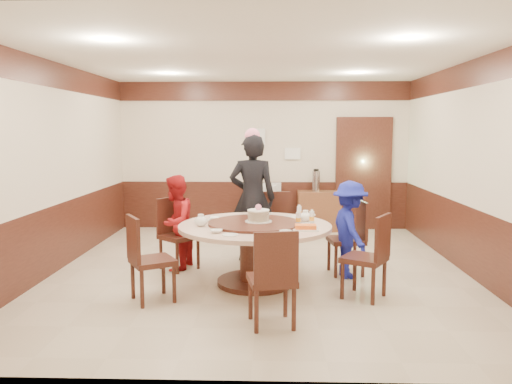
{
  "coord_description": "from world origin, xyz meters",
  "views": [
    {
      "loc": [
        0.15,
        -6.58,
        1.9
      ],
      "look_at": [
        -0.05,
        -0.19,
        1.1
      ],
      "focal_mm": 35.0,
      "sensor_mm": 36.0,
      "label": 1
    }
  ],
  "objects_px": {
    "birthday_cake": "(258,216)",
    "person_red": "(176,223)",
    "person_standing": "(252,198)",
    "tv_stand": "(263,217)",
    "thermos": "(316,181)",
    "shrimp_platter": "(306,228)",
    "television": "(263,194)",
    "side_cabinet": "(319,211)",
    "person_blue": "(350,230)",
    "banquet_table": "(255,242)"
  },
  "relations": [
    {
      "from": "birthday_cake",
      "to": "person_red",
      "type": "bearing_deg",
      "value": 151.65
    },
    {
      "from": "person_standing",
      "to": "tv_stand",
      "type": "bearing_deg",
      "value": -92.88
    },
    {
      "from": "thermos",
      "to": "shrimp_platter",
      "type": "bearing_deg",
      "value": -96.8
    },
    {
      "from": "television",
      "to": "side_cabinet",
      "type": "height_order",
      "value": "television"
    },
    {
      "from": "thermos",
      "to": "television",
      "type": "bearing_deg",
      "value": -178.27
    },
    {
      "from": "person_standing",
      "to": "person_red",
      "type": "relative_size",
      "value": 1.42
    },
    {
      "from": "person_blue",
      "to": "birthday_cake",
      "type": "relative_size",
      "value": 3.79
    },
    {
      "from": "banquet_table",
      "to": "television",
      "type": "bearing_deg",
      "value": 89.31
    },
    {
      "from": "tv_stand",
      "to": "side_cabinet",
      "type": "distance_m",
      "value": 1.07
    },
    {
      "from": "side_cabinet",
      "to": "thermos",
      "type": "height_order",
      "value": "thermos"
    },
    {
      "from": "tv_stand",
      "to": "thermos",
      "type": "relative_size",
      "value": 2.24
    },
    {
      "from": "person_standing",
      "to": "side_cabinet",
      "type": "relative_size",
      "value": 2.29
    },
    {
      "from": "birthday_cake",
      "to": "television",
      "type": "bearing_deg",
      "value": 90.02
    },
    {
      "from": "birthday_cake",
      "to": "person_standing",
      "type": "bearing_deg",
      "value": 95.89
    },
    {
      "from": "banquet_table",
      "to": "birthday_cake",
      "type": "bearing_deg",
      "value": 31.17
    },
    {
      "from": "tv_stand",
      "to": "shrimp_platter",
      "type": "bearing_deg",
      "value": -81.41
    },
    {
      "from": "person_red",
      "to": "birthday_cake",
      "type": "height_order",
      "value": "person_red"
    },
    {
      "from": "person_standing",
      "to": "thermos",
      "type": "height_order",
      "value": "person_standing"
    },
    {
      "from": "banquet_table",
      "to": "tv_stand",
      "type": "distance_m",
      "value": 3.36
    },
    {
      "from": "banquet_table",
      "to": "shrimp_platter",
      "type": "bearing_deg",
      "value": -28.74
    },
    {
      "from": "person_standing",
      "to": "thermos",
      "type": "distance_m",
      "value": 2.48
    },
    {
      "from": "person_blue",
      "to": "side_cabinet",
      "type": "xyz_separation_m",
      "value": [
        -0.11,
        3.04,
        -0.25
      ]
    },
    {
      "from": "person_standing",
      "to": "television",
      "type": "distance_m",
      "value": 2.2
    },
    {
      "from": "television",
      "to": "thermos",
      "type": "xyz_separation_m",
      "value": [
        1.0,
        0.03,
        0.24
      ]
    },
    {
      "from": "person_standing",
      "to": "side_cabinet",
      "type": "height_order",
      "value": "person_standing"
    },
    {
      "from": "banquet_table",
      "to": "tv_stand",
      "type": "xyz_separation_m",
      "value": [
        0.04,
        3.34,
        -0.28
      ]
    },
    {
      "from": "shrimp_platter",
      "to": "side_cabinet",
      "type": "height_order",
      "value": "shrimp_platter"
    },
    {
      "from": "banquet_table",
      "to": "thermos",
      "type": "xyz_separation_m",
      "value": [
        1.04,
        3.37,
        0.41
      ]
    },
    {
      "from": "birthday_cake",
      "to": "banquet_table",
      "type": "bearing_deg",
      "value": -148.83
    },
    {
      "from": "banquet_table",
      "to": "thermos",
      "type": "relative_size",
      "value": 4.91
    },
    {
      "from": "person_standing",
      "to": "thermos",
      "type": "xyz_separation_m",
      "value": [
        1.11,
        2.21,
        0.02
      ]
    },
    {
      "from": "tv_stand",
      "to": "television",
      "type": "height_order",
      "value": "television"
    },
    {
      "from": "birthday_cake",
      "to": "shrimp_platter",
      "type": "bearing_deg",
      "value": -32.42
    },
    {
      "from": "birthday_cake",
      "to": "thermos",
      "type": "xyz_separation_m",
      "value": [
        0.99,
        3.35,
        0.08
      ]
    },
    {
      "from": "banquet_table",
      "to": "tv_stand",
      "type": "bearing_deg",
      "value": 89.31
    },
    {
      "from": "birthday_cake",
      "to": "tv_stand",
      "type": "bearing_deg",
      "value": 90.02
    },
    {
      "from": "person_red",
      "to": "person_standing",
      "type": "bearing_deg",
      "value": 127.12
    },
    {
      "from": "person_blue",
      "to": "shrimp_platter",
      "type": "distance_m",
      "value": 0.91
    },
    {
      "from": "tv_stand",
      "to": "thermos",
      "type": "distance_m",
      "value": 1.21
    },
    {
      "from": "person_red",
      "to": "banquet_table",
      "type": "bearing_deg",
      "value": 69.93
    },
    {
      "from": "person_blue",
      "to": "person_standing",
      "type": "bearing_deg",
      "value": 45.31
    },
    {
      "from": "person_red",
      "to": "side_cabinet",
      "type": "distance_m",
      "value": 3.52
    },
    {
      "from": "shrimp_platter",
      "to": "television",
      "type": "distance_m",
      "value": 3.71
    },
    {
      "from": "banquet_table",
      "to": "birthday_cake",
      "type": "relative_size",
      "value": 5.65
    },
    {
      "from": "person_red",
      "to": "thermos",
      "type": "height_order",
      "value": "person_red"
    },
    {
      "from": "person_standing",
      "to": "shrimp_platter",
      "type": "distance_m",
      "value": 1.64
    },
    {
      "from": "shrimp_platter",
      "to": "side_cabinet",
      "type": "relative_size",
      "value": 0.38
    },
    {
      "from": "tv_stand",
      "to": "side_cabinet",
      "type": "xyz_separation_m",
      "value": [
        1.06,
        0.03,
        0.12
      ]
    },
    {
      "from": "person_standing",
      "to": "person_blue",
      "type": "bearing_deg",
      "value": 147.35
    },
    {
      "from": "tv_stand",
      "to": "thermos",
      "type": "xyz_separation_m",
      "value": [
        1.0,
        0.03,
        0.69
      ]
    }
  ]
}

